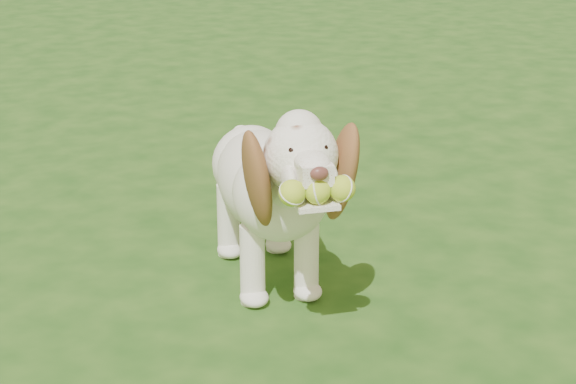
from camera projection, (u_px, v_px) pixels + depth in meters
ground at (112, 299)px, 3.25m from camera, size 80.00×80.00×0.00m
dog at (271, 181)px, 3.22m from camera, size 0.58×1.10×0.72m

